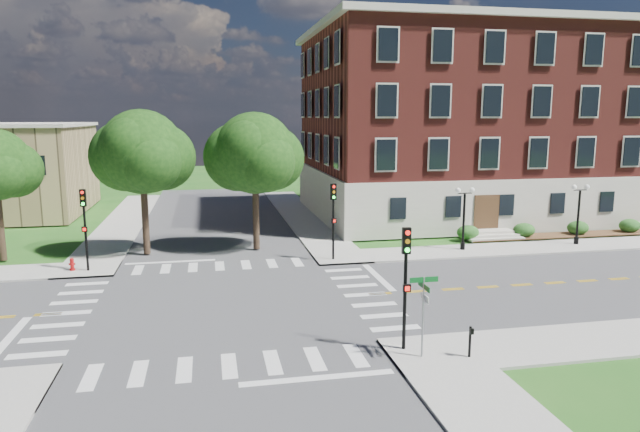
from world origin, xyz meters
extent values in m
plane|color=#1C5518|center=(0.00, 0.00, 0.00)|extent=(160.00, 160.00, 0.00)
cube|color=#3D3D3F|center=(0.00, 0.00, 0.01)|extent=(90.00, 12.00, 0.01)
cube|color=#3D3D3F|center=(0.00, 0.00, 0.01)|extent=(12.00, 90.00, 0.01)
cube|color=#9E9B93|center=(23.00, 7.75, 0.06)|extent=(34.00, 3.50, 0.12)
cube|color=#9E9B93|center=(7.75, 23.00, 0.06)|extent=(3.50, 34.00, 0.12)
cube|color=#9E9B93|center=(-7.75, 23.00, 0.06)|extent=(3.50, 34.00, 0.12)
cube|color=silver|center=(8.80, 3.00, 0.00)|extent=(0.40, 5.50, 0.00)
cube|color=beige|center=(24.00, 22.00, 2.22)|extent=(30.00, 20.00, 4.20)
cube|color=maroon|center=(24.00, 22.00, 10.22)|extent=(29.55, 19.70, 11.80)
cube|color=beige|center=(24.00, 22.00, 16.37)|extent=(30.60, 20.60, 0.50)
cube|color=#472D19|center=(20.00, 11.96, 1.82)|extent=(2.00, 0.10, 2.80)
cylinder|color=black|center=(-13.32, 10.90, 2.06)|extent=(0.44, 0.44, 3.88)
cylinder|color=black|center=(-4.62, 10.94, 2.11)|extent=(0.44, 0.44, 3.99)
sphere|color=black|center=(-4.62, 10.94, 6.81)|extent=(5.39, 5.39, 5.39)
cylinder|color=black|center=(2.58, 10.98, 2.02)|extent=(0.44, 0.44, 3.80)
sphere|color=black|center=(2.58, 10.98, 6.63)|extent=(5.42, 5.42, 5.42)
cylinder|color=black|center=(6.73, -7.17, 2.02)|extent=(0.14, 0.14, 3.80)
cube|color=black|center=(6.73, -7.17, 4.42)|extent=(0.34, 0.25, 1.00)
cylinder|color=red|center=(6.73, -7.30, 4.75)|extent=(0.18, 0.07, 0.18)
cylinder|color=orange|center=(6.73, -7.30, 4.42)|extent=(0.18, 0.07, 0.18)
cylinder|color=#19E533|center=(6.73, -7.30, 4.09)|extent=(0.18, 0.07, 0.18)
cube|color=black|center=(6.73, -7.35, 2.62)|extent=(0.31, 0.15, 0.30)
cylinder|color=black|center=(7.09, 7.13, 2.02)|extent=(0.14, 0.14, 3.80)
cube|color=black|center=(7.09, 7.13, 4.42)|extent=(0.38, 0.32, 1.00)
cylinder|color=red|center=(7.09, 7.00, 4.75)|extent=(0.19, 0.11, 0.18)
cylinder|color=orange|center=(7.09, 7.00, 4.42)|extent=(0.19, 0.11, 0.18)
cylinder|color=#19E533|center=(7.09, 7.00, 4.09)|extent=(0.19, 0.11, 0.18)
cube|color=black|center=(7.09, 6.95, 2.62)|extent=(0.32, 0.22, 0.30)
cylinder|color=black|center=(-7.61, 7.31, 2.02)|extent=(0.14, 0.14, 3.80)
cube|color=black|center=(-7.61, 7.31, 4.42)|extent=(0.34, 0.26, 1.00)
cylinder|color=red|center=(-7.61, 7.18, 4.75)|extent=(0.18, 0.07, 0.18)
cylinder|color=orange|center=(-7.61, 7.18, 4.42)|extent=(0.18, 0.07, 0.18)
cylinder|color=#19E533|center=(-7.61, 7.18, 4.09)|extent=(0.18, 0.07, 0.18)
cube|color=black|center=(-7.61, 7.13, 2.62)|extent=(0.31, 0.16, 0.30)
cylinder|color=black|center=(16.30, 8.03, 0.37)|extent=(0.32, 0.32, 0.50)
cylinder|color=black|center=(16.30, 8.03, 2.02)|extent=(0.16, 0.16, 3.80)
cube|color=black|center=(16.30, 8.03, 3.97)|extent=(1.00, 0.06, 0.06)
sphere|color=white|center=(15.80, 8.03, 4.17)|extent=(0.36, 0.36, 0.36)
sphere|color=white|center=(16.80, 8.03, 4.17)|extent=(0.36, 0.36, 0.36)
cylinder|color=black|center=(24.94, 8.03, 0.37)|extent=(0.32, 0.32, 0.50)
cylinder|color=black|center=(24.94, 8.03, 2.02)|extent=(0.16, 0.16, 3.80)
cube|color=black|center=(24.94, 8.03, 3.97)|extent=(1.00, 0.06, 0.06)
sphere|color=white|center=(24.44, 8.03, 4.17)|extent=(0.36, 0.36, 0.36)
sphere|color=white|center=(25.44, 8.03, 4.17)|extent=(0.36, 0.36, 0.36)
cylinder|color=gray|center=(7.14, -8.02, 1.67)|extent=(0.07, 0.07, 3.10)
cube|color=#0B5A1F|center=(7.14, -8.02, 3.12)|extent=(1.10, 0.03, 0.20)
cube|color=#0B5A1F|center=(7.14, -8.02, 2.87)|extent=(0.03, 1.10, 0.20)
cube|color=silver|center=(7.19, -8.02, 2.42)|extent=(0.03, 0.75, 0.25)
cylinder|color=black|center=(8.89, -8.39, 0.72)|extent=(0.10, 0.10, 1.20)
cube|color=black|center=(8.89, -8.51, 1.17)|extent=(0.14, 0.08, 0.22)
cylinder|color=#950B0C|center=(-8.52, 7.50, 0.17)|extent=(0.32, 0.32, 0.10)
cylinder|color=#950B0C|center=(-8.52, 7.50, 0.42)|extent=(0.22, 0.22, 0.60)
sphere|color=#950B0C|center=(-8.52, 7.50, 0.75)|extent=(0.24, 0.24, 0.24)
cylinder|color=#950B0C|center=(-8.52, 7.50, 0.50)|extent=(0.35, 0.12, 0.12)
cylinder|color=#950B0C|center=(-8.52, 7.50, 0.50)|extent=(0.12, 0.35, 0.12)
camera|label=1|loc=(-0.54, -27.10, 9.05)|focal=32.00mm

